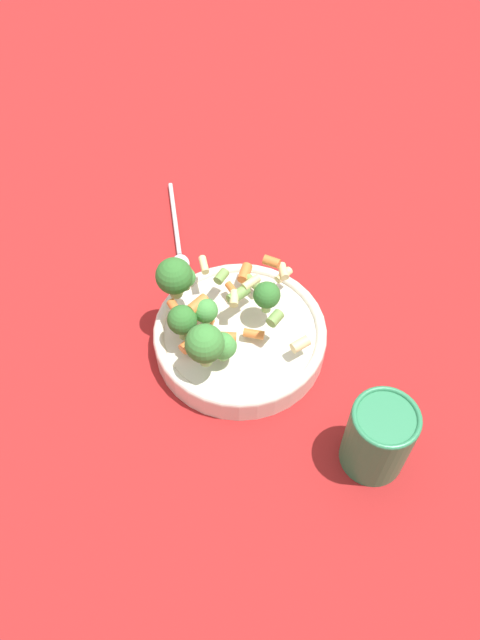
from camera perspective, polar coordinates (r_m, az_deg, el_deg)
ground_plane at (r=0.83m, az=0.00°, el=-2.28°), size 3.00×3.00×0.00m
bowl at (r=0.81m, az=0.00°, el=-1.45°), size 0.22×0.22×0.04m
pasta_salad at (r=0.76m, az=-3.04°, el=0.90°), size 0.18×0.17×0.09m
cup at (r=0.72m, az=12.56°, el=-10.40°), size 0.07×0.07×0.10m
spoon at (r=0.94m, az=-5.70°, el=7.04°), size 0.06×0.19×0.01m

